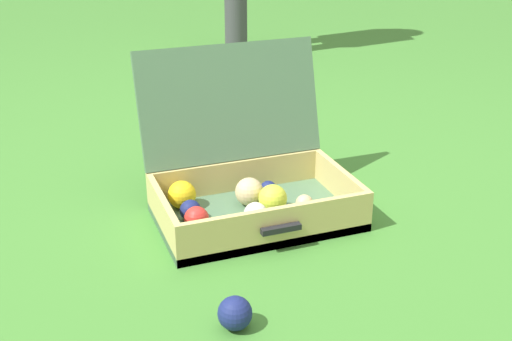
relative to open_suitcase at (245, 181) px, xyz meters
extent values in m
plane|color=#3D7A2D|center=(-0.02, -0.02, -0.10)|extent=(16.00, 16.00, 0.00)
cube|color=#4C7051|center=(0.01, -0.06, -0.09)|extent=(0.56, 0.35, 0.03)
cube|color=tan|center=(-0.26, -0.06, -0.04)|extent=(0.02, 0.35, 0.12)
cube|color=tan|center=(0.28, -0.06, -0.04)|extent=(0.02, 0.35, 0.12)
cube|color=tan|center=(0.01, -0.23, -0.04)|extent=(0.52, 0.02, 0.12)
cube|color=tan|center=(0.01, 0.11, -0.04)|extent=(0.52, 0.02, 0.12)
cube|color=#4C7051|center=(0.01, 0.17, 0.19)|extent=(0.56, 0.12, 0.34)
cube|color=black|center=(0.01, -0.25, -0.03)|extent=(0.11, 0.02, 0.02)
sphere|color=red|center=(-0.18, -0.10, -0.04)|extent=(0.07, 0.07, 0.07)
sphere|color=navy|center=(-0.18, -0.04, -0.05)|extent=(0.06, 0.06, 0.06)
sphere|color=#CCDB38|center=(0.06, -0.07, -0.04)|extent=(0.08, 0.08, 0.08)
sphere|color=yellow|center=(-0.18, 0.05, -0.04)|extent=(0.08, 0.08, 0.08)
sphere|color=navy|center=(0.08, 0.02, -0.05)|extent=(0.05, 0.05, 0.05)
sphere|color=#D1B784|center=(0.01, 0.00, -0.04)|extent=(0.08, 0.08, 0.08)
sphere|color=white|center=(-0.01, -0.13, -0.04)|extent=(0.07, 0.07, 0.07)
sphere|color=#CCDB38|center=(-0.08, -0.17, -0.05)|extent=(0.06, 0.06, 0.06)
sphere|color=#D1B784|center=(0.14, -0.10, -0.05)|extent=(0.05, 0.05, 0.05)
sphere|color=navy|center=(-0.21, -0.51, -0.06)|extent=(0.08, 0.08, 0.08)
camera|label=1|loc=(-0.58, -1.65, 0.80)|focal=46.50mm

